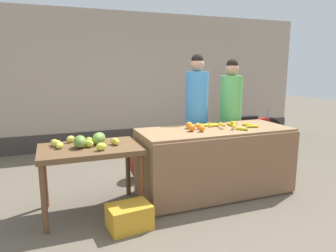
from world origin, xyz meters
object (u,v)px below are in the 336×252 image
at_px(produce_crate, 129,217).
at_px(vendor_woman_blue_shirt, 196,116).
at_px(parked_motorcycle, 250,130).
at_px(vendor_woman_green_shirt, 230,117).
at_px(produce_sack, 139,163).

bearing_deg(produce_crate, vendor_woman_blue_shirt, 41.27).
distance_m(parked_motorcycle, produce_crate, 3.81).
height_order(vendor_woman_green_shirt, produce_crate, vendor_woman_green_shirt).
height_order(vendor_woman_blue_shirt, produce_sack, vendor_woman_blue_shirt).
height_order(vendor_woman_blue_shirt, parked_motorcycle, vendor_woman_blue_shirt).
bearing_deg(produce_crate, vendor_woman_green_shirt, 31.21).
xyz_separation_m(vendor_woman_green_shirt, parked_motorcycle, (1.15, 1.03, -0.51)).
height_order(parked_motorcycle, produce_sack, parked_motorcycle).
relative_size(vendor_woman_green_shirt, parked_motorcycle, 1.13).
distance_m(produce_crate, produce_sack, 1.47).
xyz_separation_m(produce_crate, produce_sack, (0.50, 1.37, 0.12)).
bearing_deg(produce_sack, produce_crate, -109.97).
bearing_deg(vendor_woman_green_shirt, parked_motorcycle, 41.99).
distance_m(vendor_woman_blue_shirt, produce_sack, 1.12).
height_order(parked_motorcycle, produce_crate, parked_motorcycle).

